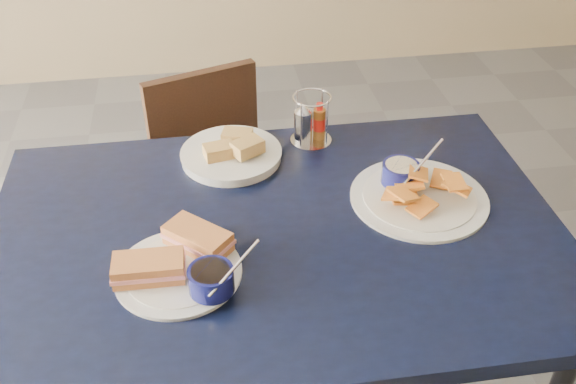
{
  "coord_description": "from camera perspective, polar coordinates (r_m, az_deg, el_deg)",
  "views": [
    {
      "loc": [
        -0.2,
        -0.95,
        1.66
      ],
      "look_at": [
        -0.03,
        0.16,
        0.82
      ],
      "focal_mm": 40.0,
      "sensor_mm": 36.0,
      "label": 1
    }
  ],
  "objects": [
    {
      "name": "dining_table",
      "position": [
        1.46,
        -0.92,
        -5.21
      ],
      "size": [
        1.28,
        0.86,
        0.75
      ],
      "color": "black",
      "rests_on": "ground"
    },
    {
      "name": "chair_far",
      "position": [
        2.12,
        -5.69,
        1.58
      ],
      "size": [
        0.46,
        0.46,
        0.78
      ],
      "color": "black",
      "rests_on": "ground"
    },
    {
      "name": "sandwich_plate",
      "position": [
        1.32,
        -9.36,
        -6.33
      ],
      "size": [
        0.29,
        0.27,
        0.12
      ],
      "color": "white",
      "rests_on": "dining_table"
    },
    {
      "name": "plantain_plate",
      "position": [
        1.53,
        11.16,
        0.17
      ],
      "size": [
        0.32,
        0.32,
        0.12
      ],
      "color": "white",
      "rests_on": "dining_table"
    },
    {
      "name": "bread_basket",
      "position": [
        1.64,
        -4.99,
        3.46
      ],
      "size": [
        0.25,
        0.25,
        0.07
      ],
      "color": "white",
      "rests_on": "dining_table"
    },
    {
      "name": "condiment_caddy",
      "position": [
        1.69,
        1.92,
        6.17
      ],
      "size": [
        0.11,
        0.11,
        0.14
      ],
      "color": "silver",
      "rests_on": "dining_table"
    }
  ]
}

